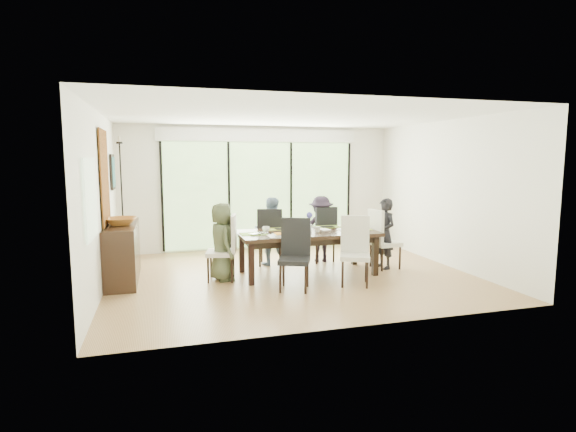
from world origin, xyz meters
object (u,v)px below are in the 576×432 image
object	(u,v)px
vase	(309,228)
cup_a	(266,229)
person_far_right	(321,229)
laptop	(261,234)
chair_near_left	(294,255)
person_right_end	(385,234)
bowl	(121,221)
table_top	(308,233)
chair_left_end	(221,247)
chair_far_right	(321,234)
chair_right_end	(386,239)
person_left_end	(222,242)
sideboard	(123,252)
cup_c	(348,226)
chair_far_left	(271,236)
cup_b	(318,229)
person_far_left	(271,231)
chair_near_right	(355,251)

from	to	relation	value
vase	cup_a	xyz separation A→B (m)	(-0.75, 0.10, -0.01)
person_far_right	cup_a	distance (m)	1.43
person_far_right	laptop	size ratio (longest dim) A/B	3.91
chair_near_left	person_right_end	world-z (taller)	person_right_end
bowl	table_top	bearing A→B (deg)	-6.30
person_right_end	table_top	bearing A→B (deg)	-100.45
chair_left_end	bowl	size ratio (longest dim) A/B	2.21
chair_left_end	chair_far_right	xyz separation A→B (m)	(2.05, 0.85, 0.00)
chair_near_left	person_far_right	world-z (taller)	person_far_right
chair_right_end	person_right_end	xyz separation A→B (m)	(-0.02, 0.00, 0.09)
person_left_end	sideboard	distance (m)	1.64
chair_far_right	cup_c	world-z (taller)	chair_far_right
person_far_right	chair_far_left	bearing A→B (deg)	13.85
cup_a	cup_c	size ratio (longest dim) A/B	1.00
cup_a	sideboard	xyz separation A→B (m)	(-2.35, 0.29, -0.33)
person_far_right	laptop	xyz separation A→B (m)	(-1.40, -0.93, 0.12)
sideboard	chair_left_end	bearing A→B (deg)	-15.73
cup_a	laptop	bearing A→B (deg)	-120.96
chair_right_end	sideboard	size ratio (longest dim) A/B	0.66
table_top	cup_b	size ratio (longest dim) A/B	24.00
chair_far_left	bowl	xyz separation A→B (m)	(-2.60, -0.51, 0.45)
chair_far_right	bowl	xyz separation A→B (m)	(-3.60, -0.51, 0.45)
chair_near_left	person_left_end	xyz separation A→B (m)	(-0.98, 0.87, 0.09)
table_top	cup_c	bearing A→B (deg)	7.13
chair_left_end	cup_b	world-z (taller)	chair_left_end
table_top	person_far_left	bearing A→B (deg)	118.47
chair_left_end	laptop	size ratio (longest dim) A/B	3.33
person_right_end	vase	world-z (taller)	person_right_end
laptop	bowl	bearing A→B (deg)	144.47
chair_far_right	chair_near_right	world-z (taller)	same
person_left_end	vase	xyz separation A→B (m)	(1.53, 0.05, 0.16)
person_right_end	cup_a	bearing A→B (deg)	-104.39
chair_left_end	person_right_end	bearing A→B (deg)	103.16
chair_near_left	person_left_end	world-z (taller)	person_left_end
chair_far_right	person_right_end	size ratio (longest dim) A/B	0.85
chair_left_end	chair_far_right	world-z (taller)	same
chair_left_end	chair_near_left	distance (m)	1.33
chair_far_left	person_left_end	world-z (taller)	person_left_end
bowl	person_far_right	bearing A→B (deg)	7.80
person_far_right	table_top	bearing A→B (deg)	71.47
laptop	cup_a	size ratio (longest dim) A/B	2.66
chair_right_end	cup_b	bearing A→B (deg)	88.46
chair_right_end	bowl	size ratio (longest dim) A/B	2.21
table_top	laptop	world-z (taller)	laptop
chair_right_end	vase	world-z (taller)	chair_right_end
person_left_end	person_right_end	world-z (taller)	same
chair_near_right	vase	size ratio (longest dim) A/B	9.17
chair_far_left	cup_a	xyz separation A→B (m)	(-0.25, -0.70, 0.25)
chair_right_end	person_left_end	distance (m)	2.98
chair_left_end	cup_c	distance (m)	2.32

